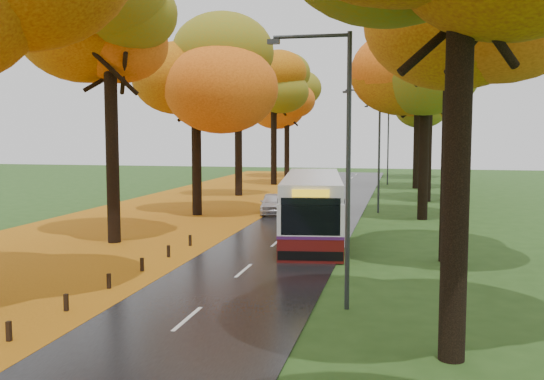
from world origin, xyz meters
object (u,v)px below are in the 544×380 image
(car_white, at_px, (273,203))
(car_silver, at_px, (300,189))
(streetlamp_near, at_px, (340,148))
(bus, at_px, (312,205))
(car_dark, at_px, (316,180))
(streetlamp_far, at_px, (386,137))
(streetlamp_mid, at_px, (375,140))

(car_white, distance_m, car_silver, 10.46)
(streetlamp_near, height_order, bus, streetlamp_near)
(streetlamp_near, height_order, car_dark, streetlamp_near)
(bus, bearing_deg, streetlamp_near, -85.53)
(streetlamp_near, xyz_separation_m, bus, (-2.48, 11.49, -3.07))
(streetlamp_near, relative_size, streetlamp_far, 1.00)
(streetlamp_near, distance_m, bus, 12.15)
(streetlamp_far, bearing_deg, car_silver, -114.88)
(streetlamp_mid, relative_size, bus, 0.67)
(car_white, bearing_deg, car_silver, 78.98)
(streetlamp_mid, bearing_deg, car_silver, 126.78)
(streetlamp_far, height_order, bus, streetlamp_far)
(streetlamp_mid, bearing_deg, streetlamp_far, 90.00)
(bus, relative_size, car_dark, 2.70)
(bus, height_order, car_dark, bus)
(streetlamp_mid, height_order, car_silver, streetlamp_mid)
(streetlamp_far, xyz_separation_m, car_dark, (-6.30, -4.41, -4.03))
(car_silver, bearing_deg, car_white, -76.52)
(streetlamp_mid, distance_m, car_white, 7.74)
(car_white, height_order, car_silver, car_white)
(streetlamp_mid, xyz_separation_m, car_dark, (-6.30, 17.59, -4.03))
(car_dark, bearing_deg, car_white, -82.45)
(car_silver, xyz_separation_m, car_dark, (0.00, 9.17, 0.01))
(streetlamp_mid, relative_size, streetlamp_far, 1.00)
(streetlamp_mid, bearing_deg, streetlamp_near, -90.00)
(streetlamp_near, bearing_deg, car_dark, 99.04)
(bus, bearing_deg, car_silver, 93.68)
(bus, bearing_deg, streetlamp_far, 77.92)
(car_white, bearing_deg, streetlamp_far, 64.30)
(streetlamp_near, relative_size, car_white, 2.09)
(streetlamp_near, height_order, streetlamp_mid, same)
(streetlamp_near, relative_size, bus, 0.67)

